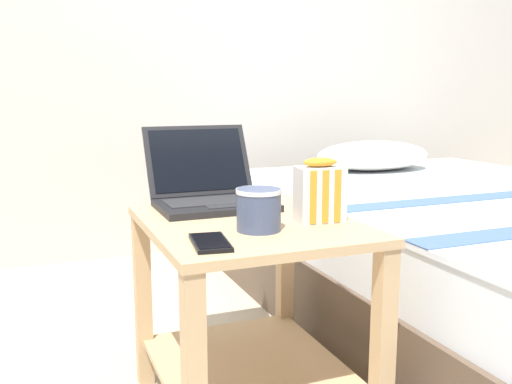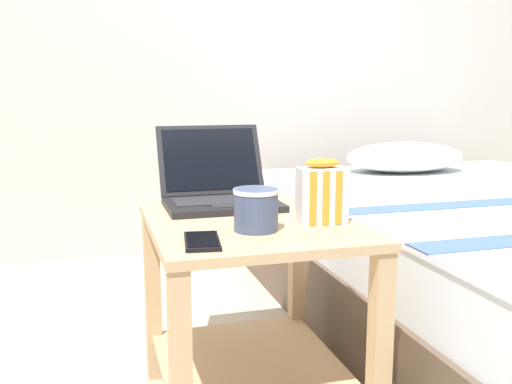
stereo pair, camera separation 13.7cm
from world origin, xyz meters
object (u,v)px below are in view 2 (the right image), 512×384
(snack_bag, at_px, (322,193))
(laptop, at_px, (219,189))
(cell_phone, at_px, (202,241))
(mug_front_left, at_px, (256,207))
(bed, at_px, (500,257))

(snack_bag, bearing_deg, laptop, 123.50)
(laptop, height_order, cell_phone, laptop)
(laptop, relative_size, snack_bag, 2.06)
(laptop, bearing_deg, snack_bag, -56.50)
(laptop, relative_size, mug_front_left, 2.31)
(bed, bearing_deg, mug_front_left, -157.07)
(mug_front_left, distance_m, snack_bag, 0.18)
(mug_front_left, xyz_separation_m, cell_phone, (-0.14, -0.08, -0.05))
(mug_front_left, height_order, snack_bag, snack_bag)
(laptop, distance_m, cell_phone, 0.42)
(laptop, distance_m, mug_front_left, 0.33)
(bed, distance_m, laptop, 1.13)
(bed, height_order, mug_front_left, mug_front_left)
(laptop, xyz_separation_m, cell_phone, (-0.13, -0.40, -0.04))
(bed, distance_m, snack_bag, 1.04)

